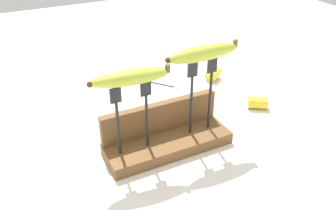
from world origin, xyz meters
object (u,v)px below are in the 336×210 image
at_px(banana_chunk_far, 213,74).
at_px(fork_stand_left, 133,113).
at_px(banana_raised_left, 130,78).
at_px(fork_fallen_far, 144,80).
at_px(fork_stand_right, 202,91).
at_px(banana_chunk_near, 258,103).
at_px(banana_raised_right, 204,54).

bearing_deg(banana_chunk_far, fork_stand_left, -145.20).
height_order(banana_raised_left, fork_fallen_far, banana_raised_left).
xyz_separation_m(fork_stand_right, fork_fallen_far, (0.01, 0.39, -0.15)).
distance_m(fork_stand_left, banana_chunk_near, 0.45).
bearing_deg(banana_chunk_near, banana_chunk_far, 93.64).
relative_size(fork_stand_right, banana_raised_left, 1.05).
relative_size(banana_raised_left, fork_fallen_far, 1.23).
bearing_deg(banana_chunk_far, banana_chunk_near, -86.36).
height_order(fork_fallen_far, banana_chunk_near, banana_chunk_near).
xyz_separation_m(fork_fallen_far, banana_chunk_far, (0.23, -0.10, 0.02)).
bearing_deg(fork_stand_left, banana_chunk_near, 8.05).
xyz_separation_m(fork_stand_right, banana_raised_right, (-0.00, 0.00, 0.10)).
relative_size(fork_stand_right, banana_chunk_near, 2.83).
distance_m(fork_stand_right, fork_fallen_far, 0.42).
bearing_deg(fork_fallen_far, banana_raised_left, -116.26).
distance_m(fork_stand_left, banana_chunk_far, 0.52).
height_order(banana_raised_right, banana_chunk_near, banana_raised_right).
relative_size(banana_raised_right, banana_chunk_near, 2.82).
bearing_deg(fork_stand_right, banana_raised_left, 180.00).
relative_size(banana_raised_left, banana_chunk_far, 2.85).
relative_size(fork_stand_left, fork_fallen_far, 1.16).
bearing_deg(banana_chunk_near, banana_raised_left, -171.95).
xyz_separation_m(fork_stand_left, banana_chunk_far, (0.42, 0.29, -0.12)).
xyz_separation_m(fork_fallen_far, banana_chunk_near, (0.24, -0.33, 0.02)).
distance_m(fork_stand_right, banana_raised_right, 0.10).
bearing_deg(banana_raised_left, fork_stand_right, -0.00).
distance_m(fork_stand_right, banana_raised_left, 0.20).
height_order(banana_raised_left, banana_chunk_far, banana_raised_left).
relative_size(fork_stand_left, banana_chunk_far, 2.68).
distance_m(fork_stand_right, banana_chunk_near, 0.28).
relative_size(fork_stand_left, fork_stand_right, 0.89).
relative_size(fork_stand_left, banana_raised_left, 0.94).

